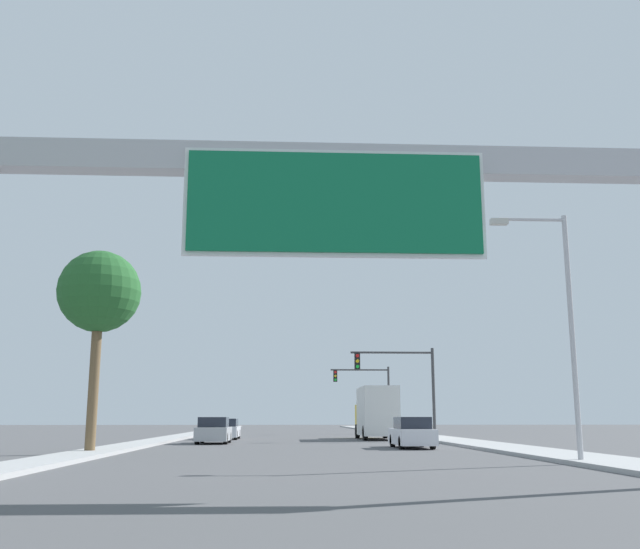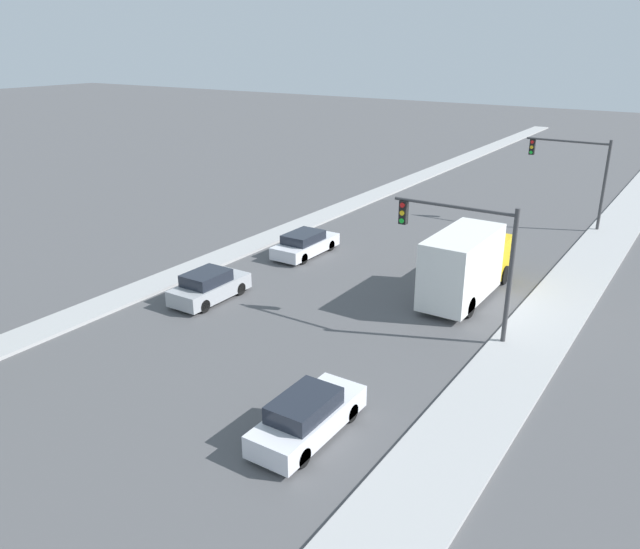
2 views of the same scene
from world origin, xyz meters
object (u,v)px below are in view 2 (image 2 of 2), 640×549
truck_box_primary (467,264)px  traffic_light_near_intersection (470,245)px  car_mid_center (308,416)px  car_mid_right (305,244)px  traffic_light_mid_block (578,167)px  car_near_left (209,287)px

truck_box_primary → traffic_light_near_intersection: 4.82m
car_mid_center → truck_box_primary: truck_box_primary is taller
truck_box_primary → traffic_light_near_intersection: size_ratio=1.28×
car_mid_center → traffic_light_near_intersection: (1.44, 9.98, 3.38)m
traffic_light_near_intersection → car_mid_right: bearing=156.8°
traffic_light_near_intersection → traffic_light_mid_block: size_ratio=0.97×
car_mid_center → traffic_light_near_intersection: traffic_light_near_intersection is taller
car_mid_center → car_mid_right: bearing=124.8°
car_near_left → car_mid_right: car_near_left is taller
car_mid_center → traffic_light_mid_block: bearing=87.2°
car_mid_center → traffic_light_mid_block: (1.46, 29.98, 3.50)m
traffic_light_near_intersection → traffic_light_mid_block: 20.00m
traffic_light_mid_block → car_near_left: bearing=-117.2°
car_near_left → truck_box_primary: truck_box_primary is taller
truck_box_primary → car_mid_center: bearing=-90.0°
traffic_light_near_intersection → car_mid_center: bearing=-98.2°
car_mid_center → car_near_left: 12.46m
traffic_light_mid_block → car_mid_center: bearing=-92.8°
truck_box_primary → traffic_light_mid_block: traffic_light_mid_block is taller
car_near_left → traffic_light_mid_block: (11.96, 23.27, 3.50)m
traffic_light_near_intersection → traffic_light_mid_block: traffic_light_mid_block is taller
car_mid_center → truck_box_primary: bearing=90.0°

